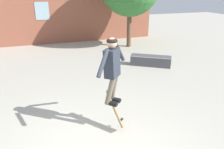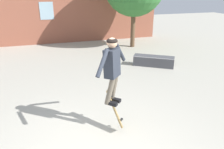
# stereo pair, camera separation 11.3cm
# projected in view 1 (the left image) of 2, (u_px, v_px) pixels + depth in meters

# --- Properties ---
(building_backdrop) EXTENTS (12.23, 0.52, 4.99)m
(building_backdrop) POSITION_uv_depth(u_px,v_px,m) (52.00, 8.00, 11.65)
(building_backdrop) COLOR #93513D
(building_backdrop) RESTS_ON ground_plane
(skate_ledge) EXTENTS (1.54, 1.22, 0.41)m
(skate_ledge) POSITION_uv_depth(u_px,v_px,m) (151.00, 61.00, 8.64)
(skate_ledge) COLOR #4C4C51
(skate_ledge) RESTS_ON ground_plane
(skater) EXTENTS (0.91, 0.93, 1.42)m
(skater) POSITION_uv_depth(u_px,v_px,m) (112.00, 66.00, 4.40)
(skater) COLOR #282D38
(skateboard_flipping) EXTENTS (0.25, 0.73, 0.75)m
(skateboard_flipping) POSITION_uv_depth(u_px,v_px,m) (114.00, 109.00, 4.73)
(skateboard_flipping) COLOR #AD894C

